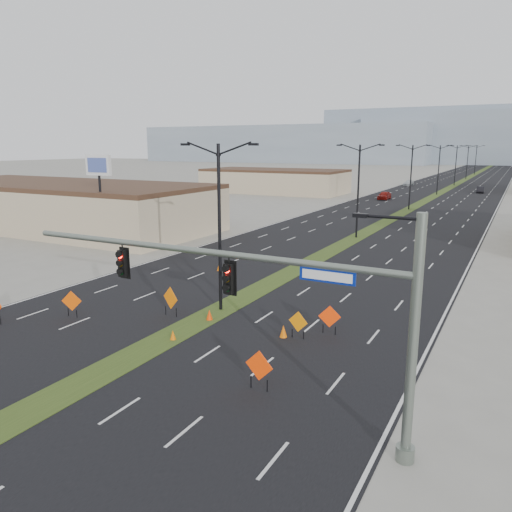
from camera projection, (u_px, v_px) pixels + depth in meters
The scene contains 28 objects.
ground at pixel (65, 393), 20.34m from camera, with size 600.00×600.00×0.00m, color gray.
road_surface at pixel (440, 193), 106.48m from camera, with size 25.00×400.00×0.02m, color black.
median_strip at pixel (440, 193), 106.48m from camera, with size 2.00×400.00×0.04m, color #2B4017.
building_sw_near at pixel (58, 207), 61.73m from camera, with size 40.00×16.00×5.00m, color #C2AD8B.
building_sw_far at pixel (274, 182), 107.78m from camera, with size 30.00×14.00×4.50m, color #C2AD8B.
mesa_west at pixel (285, 144), 314.33m from camera, with size 180.00×50.00×22.00m, color gray.
mesa_backdrop at pixel (445, 136), 306.33m from camera, with size 140.00×50.00×32.00m, color gray.
signal_mast at pixel (276, 297), 17.09m from camera, with size 16.30×0.60×8.00m.
streetlight_0 at pixel (219, 223), 29.50m from camera, with size 5.15×0.24×10.02m.
streetlight_1 at pixel (358, 188), 53.62m from camera, with size 5.15×0.24×10.02m.
streetlight_2 at pixel (411, 175), 77.74m from camera, with size 5.15×0.24×10.02m.
streetlight_3 at pixel (439, 168), 101.86m from camera, with size 5.15×0.24×10.02m.
streetlight_4 at pixel (456, 164), 125.98m from camera, with size 5.15×0.24×10.02m.
streetlight_5 at pixel (467, 161), 150.10m from camera, with size 5.15×0.24×10.02m.
streetlight_6 at pixel (476, 159), 174.22m from camera, with size 5.15×0.24×10.02m.
car_left at pixel (384, 195), 93.62m from camera, with size 1.82×4.51×1.54m, color maroon.
car_mid at pixel (480, 190), 106.98m from camera, with size 1.43×4.09×1.35m, color black.
car_far at pixel (409, 183), 126.64m from camera, with size 1.87×4.60×1.34m, color silver.
construction_sign_1 at pixel (72, 302), 29.17m from camera, with size 1.11×0.53×1.60m.
construction_sign_2 at pixel (171, 299), 29.34m from camera, with size 1.30×0.44×1.79m.
construction_sign_3 at pixel (330, 318), 26.52m from camera, with size 1.16×0.38×1.59m.
construction_sign_4 at pixel (259, 367), 20.39m from camera, with size 1.30×0.14×1.73m.
construction_sign_5 at pixel (298, 323), 25.94m from camera, with size 1.11×0.18×1.48m.
cone_0 at pixel (173, 335), 25.82m from camera, with size 0.33×0.33×0.55m, color #E16404.
cone_1 at pixel (283, 331), 26.20m from camera, with size 0.40×0.40×0.67m, color #E86204.
cone_2 at pixel (209, 315), 28.76m from camera, with size 0.39×0.39×0.65m, color #EA3C04.
cone_3 at pixel (219, 267), 40.19m from camera, with size 0.37×0.37×0.62m, color #D85904.
pole_sign_west at pixel (99, 173), 48.13m from camera, with size 2.96×0.46×9.05m.
Camera 1 is at (15.68, -12.77, 9.86)m, focal length 35.00 mm.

